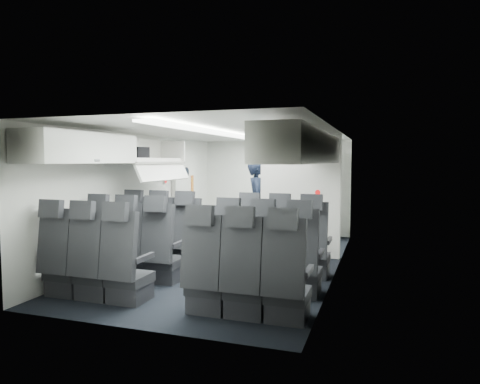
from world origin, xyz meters
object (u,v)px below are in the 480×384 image
Objects in this scene: flight_attendant at (258,204)px; carry_on_bag at (136,154)px; seat_row_front at (221,244)px; seat_row_rear at (165,273)px; galley_unit at (315,195)px; seat_row_mid at (197,257)px; boarding_door at (184,196)px.

flight_attendant is 4.73× the size of carry_on_bag.
seat_row_rear is at bearing -90.00° from seat_row_front.
carry_on_bag is at bearing -126.00° from galley_unit.
seat_row_front and seat_row_mid have the same top height.
seat_row_rear is at bearing -100.65° from galley_unit.
flight_attendant is at bearing -123.24° from galley_unit.
seat_row_mid is 9.20× the size of carry_on_bag.
seat_row_mid is at bearing -15.19° from carry_on_bag.
boarding_door reaches higher than seat_row_front.
boarding_door reaches higher than seat_row_rear.
boarding_door is at bearing 112.87° from seat_row_rear.
carry_on_bag is (-1.45, 0.85, 1.40)m from seat_row_mid.
carry_on_bag reaches higher than galley_unit.
seat_row_front is 1.75× the size of galley_unit.
carry_on_bag reaches higher than seat_row_front.
flight_attendant is at bearing -7.02° from boarding_door.
seat_row_mid is 2.19m from carry_on_bag.
galley_unit is 1.11× the size of flight_attendant.
seat_row_mid is at bearing -90.00° from seat_row_front.
seat_row_rear is 3.71m from flight_attendant.
seat_row_front is 1.00× the size of seat_row_mid.
seat_row_front is 2.02m from carry_on_bag.
seat_row_front is 0.90m from seat_row_mid.
carry_on_bag is at bearing 127.88° from flight_attendant.
seat_row_front is 9.20× the size of carry_on_bag.
boarding_door is 2.30m from carry_on_bag.
galley_unit reaches higher than seat_row_rear.
flight_attendant reaches higher than seat_row_mid.
seat_row_mid is at bearing -61.23° from boarding_door.
seat_row_rear is 1.94× the size of flight_attendant.
seat_row_mid is 1.75× the size of galley_unit.
galley_unit reaches higher than seat_row_mid.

